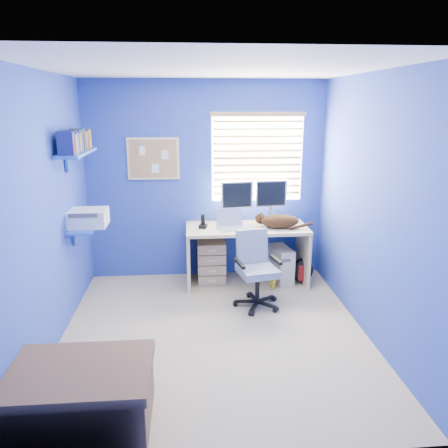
{
  "coord_description": "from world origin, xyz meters",
  "views": [
    {
      "loc": [
        -0.23,
        -3.89,
        2.22
      ],
      "look_at": [
        0.15,
        0.65,
        0.95
      ],
      "focal_mm": 35.0,
      "sensor_mm": 36.0,
      "label": 1
    }
  ],
  "objects": [
    {
      "name": "drawer_boxes",
      "position": [
        0.05,
        1.31,
        0.27
      ],
      "size": [
        0.35,
        0.28,
        0.54
      ],
      "primitive_type": "cube",
      "color": "tan",
      "rests_on": "floor"
    },
    {
      "name": "wall_left",
      "position": [
        -1.5,
        0.0,
        1.25
      ],
      "size": [
        0.01,
        3.2,
        2.5
      ],
      "primitive_type": "cube",
      "color": "#3746A0",
      "rests_on": "ground"
    },
    {
      "name": "backpack",
      "position": [
        1.2,
        1.2,
        0.16
      ],
      "size": [
        0.33,
        0.3,
        0.32
      ],
      "primitive_type": "ellipsoid",
      "rotation": [
        0.0,
        0.0,
        0.38
      ],
      "color": "black",
      "rests_on": "floor"
    },
    {
      "name": "office_chair",
      "position": [
        0.51,
        0.61,
        0.32
      ],
      "size": [
        0.58,
        0.58,
        0.85
      ],
      "color": "black",
      "rests_on": "floor"
    },
    {
      "name": "tower_pc",
      "position": [
        0.94,
        1.27,
        0.23
      ],
      "size": [
        0.27,
        0.47,
        0.45
      ],
      "primitive_type": "cube",
      "rotation": [
        0.0,
        0.0,
        0.18
      ],
      "color": "beige",
      "rests_on": "floor"
    },
    {
      "name": "desk",
      "position": [
        0.48,
        1.26,
        0.37
      ],
      "size": [
        1.5,
        0.65,
        0.74
      ],
      "primitive_type": "cube",
      "color": "beige",
      "rests_on": "floor"
    },
    {
      "name": "yellow_book",
      "position": [
        0.8,
        1.07,
        0.12
      ],
      "size": [
        0.03,
        0.17,
        0.24
      ],
      "primitive_type": "cube",
      "color": "yellow",
      "rests_on": "floor"
    },
    {
      "name": "monitor_right",
      "position": [
        0.82,
        1.47,
        1.01
      ],
      "size": [
        0.41,
        0.15,
        0.54
      ],
      "primitive_type": "cube",
      "rotation": [
        0.0,
        0.0,
        0.07
      ],
      "color": "silver",
      "rests_on": "desk"
    },
    {
      "name": "monitor_left",
      "position": [
        0.37,
        1.42,
        1.01
      ],
      "size": [
        0.41,
        0.18,
        0.54
      ],
      "primitive_type": "cube",
      "rotation": [
        0.0,
        0.0,
        0.15
      ],
      "color": "silver",
      "rests_on": "desk"
    },
    {
      "name": "wall_shelves",
      "position": [
        -1.35,
        0.75,
        1.43
      ],
      "size": [
        0.42,
        0.9,
        1.05
      ],
      "color": "blue",
      "rests_on": "ground"
    },
    {
      "name": "cat",
      "position": [
        0.88,
        1.17,
        0.82
      ],
      "size": [
        0.52,
        0.39,
        0.16
      ],
      "primitive_type": "ellipsoid",
      "rotation": [
        0.0,
        0.0,
        -0.37
      ],
      "color": "black",
      "rests_on": "desk"
    },
    {
      "name": "mug",
      "position": [
        0.84,
        1.49,
        0.79
      ],
      "size": [
        0.1,
        0.09,
        0.1
      ],
      "primitive_type": "imported",
      "color": "teal",
      "rests_on": "desk"
    },
    {
      "name": "bed_corner",
      "position": [
        -1.0,
        -1.19,
        0.23
      ],
      "size": [
        0.94,
        0.67,
        0.45
      ],
      "primitive_type": "cube",
      "color": "brown",
      "rests_on": "floor"
    },
    {
      "name": "wall_back",
      "position": [
        0.0,
        1.6,
        1.25
      ],
      "size": [
        3.0,
        0.01,
        2.5
      ],
      "primitive_type": "cube",
      "color": "#3746A0",
      "rests_on": "ground"
    },
    {
      "name": "laptop",
      "position": [
        0.3,
        1.18,
        0.85
      ],
      "size": [
        0.39,
        0.34,
        0.22
      ],
      "primitive_type": "cube",
      "rotation": [
        0.0,
        0.0,
        0.27
      ],
      "color": "silver",
      "rests_on": "desk"
    },
    {
      "name": "phone",
      "position": [
        -0.06,
        1.25,
        0.82
      ],
      "size": [
        0.11,
        0.13,
        0.17
      ],
      "primitive_type": "cube",
      "rotation": [
        0.0,
        0.0,
        -0.25
      ],
      "color": "black",
      "rests_on": "desk"
    },
    {
      "name": "ceiling",
      "position": [
        0.0,
        0.0,
        2.5
      ],
      "size": [
        3.0,
        3.2,
        0.0
      ],
      "primitive_type": "cube",
      "color": "white",
      "rests_on": "wall_back"
    },
    {
      "name": "corkboard",
      "position": [
        -0.65,
        1.58,
        1.55
      ],
      "size": [
        0.64,
        0.02,
        0.52
      ],
      "color": "beige",
      "rests_on": "ground"
    },
    {
      "name": "wall_front",
      "position": [
        0.0,
        -1.6,
        1.25
      ],
      "size": [
        3.0,
        0.01,
        2.5
      ],
      "primitive_type": "cube",
      "color": "#3746A0",
      "rests_on": "ground"
    },
    {
      "name": "wall_right",
      "position": [
        1.5,
        0.0,
        1.25
      ],
      "size": [
        0.01,
        3.2,
        2.5
      ],
      "primitive_type": "cube",
      "color": "#3746A0",
      "rests_on": "ground"
    },
    {
      "name": "cd_spindle",
      "position": [
        1.0,
        1.46,
        0.78
      ],
      "size": [
        0.13,
        0.13,
        0.07
      ],
      "primitive_type": "cylinder",
      "color": "silver",
      "rests_on": "desk"
    },
    {
      "name": "floor",
      "position": [
        0.0,
        0.0,
        0.0
      ],
      "size": [
        3.0,
        3.2,
        0.0
      ],
      "primitive_type": "cube",
      "color": "tan",
      "rests_on": "ground"
    },
    {
      "name": "window_blinds",
      "position": [
        0.65,
        1.57,
        1.55
      ],
      "size": [
        1.15,
        0.05,
        1.1
      ],
      "color": "white",
      "rests_on": "ground"
    }
  ]
}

